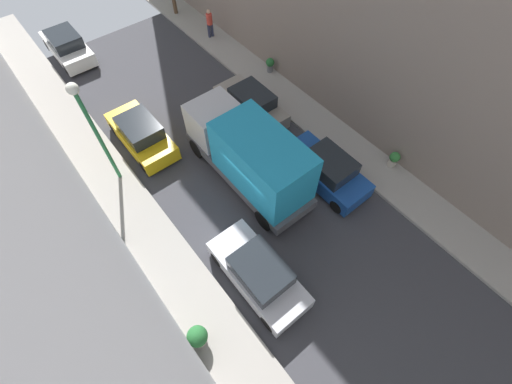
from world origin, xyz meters
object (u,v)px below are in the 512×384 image
Objects in this scene: delivery_truck at (250,156)px; lamp_post at (90,122)px; parked_car_right_1 at (326,170)px; parked_car_left_2 at (141,134)px; parked_car_left_3 at (67,46)px; pedestrian at (210,22)px; potted_plant_0 at (394,159)px; parked_car_left_1 at (259,273)px; parked_car_right_2 at (251,105)px; potted_plant_3 at (270,64)px; potted_plant_4 at (198,337)px.

delivery_truck is 6.29m from lamp_post.
delivery_truck is 1.26× the size of lamp_post.
parked_car_left_2 is at bearing 127.22° from parked_car_right_1.
pedestrian is (7.72, -3.75, 0.35)m from parked_car_left_3.
parked_car_left_3 is 8.59m from pedestrian.
pedestrian reaches higher than potted_plant_0.
parked_car_left_3 is at bearing 115.32° from potted_plant_0.
potted_plant_0 is 13.02m from lamp_post.
potted_plant_0 is (2.96, -1.47, -0.12)m from parked_car_right_1.
delivery_truck is at bearing 55.52° from parked_car_left_1.
lamp_post is (-1.90, 7.81, 2.91)m from parked_car_left_1.
parked_car_left_1 and parked_car_left_2 have the same top height.
parked_car_right_2 is 5.02× the size of potted_plant_3.
parked_car_right_1 is 0.80× the size of lamp_post.
parked_car_left_3 is 0.64× the size of delivery_truck.
parked_car_left_2 reaches higher than potted_plant_4.
parked_car_left_3 reaches higher than potted_plant_4.
parked_car_right_1 reaches higher than potted_plant_4.
parked_car_left_1 is at bearing -124.48° from delivery_truck.
parked_car_left_2 is at bearing 90.00° from parked_car_left_1.
lamp_post reaches higher than potted_plant_4.
pedestrian is 0.33× the size of lamp_post.
parked_car_right_1 is at bearing 153.65° from potted_plant_0.
parked_car_left_1 is at bearing -132.06° from potted_plant_3.
lamp_post reaches higher than delivery_truck.
parked_car_left_1 is 1.00× the size of parked_car_left_3.
parked_car_left_3 is 18.72m from potted_plant_4.
potted_plant_4 is at bearing -171.96° from parked_car_left_1.
lamp_post is at bearing 140.82° from parked_car_right_1.
potted_plant_4 is 8.81m from lamp_post.
parked_car_left_1 is at bearing -90.00° from parked_car_left_2.
parked_car_left_2 is at bearing 162.54° from parked_car_right_2.
parked_car_left_2 is at bearing -177.85° from potted_plant_3.
delivery_truck is at bearing -128.98° from parked_car_right_2.
parked_car_left_1 is at bearing -161.02° from parked_car_right_1.
parked_car_left_1 is 0.64× the size of delivery_truck.
potted_plant_3 is at bearing 43.31° from delivery_truck.
parked_car_left_3 is 12.13m from potted_plant_3.
pedestrian is (5.02, 10.38, -0.71)m from delivery_truck.
parked_car_left_1 reaches higher than potted_plant_0.
parked_car_right_2 is at bearing 53.39° from parked_car_left_1.
potted_plant_0 is at bearing 4.09° from potted_plant_4.
potted_plant_0 is at bearing -35.86° from lamp_post.
delivery_truck is at bearing -115.83° from pedestrian.
potted_plant_0 is at bearing -87.36° from pedestrian.
parked_car_left_3 is 14.43m from delivery_truck.
parked_car_left_1 is at bearing -126.61° from parked_car_right_2.
parked_car_right_2 is at bearing 51.02° from delivery_truck.
lamp_post is (-7.30, 0.54, 2.91)m from parked_car_right_2.
lamp_post is at bearing -148.60° from parked_car_left_2.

